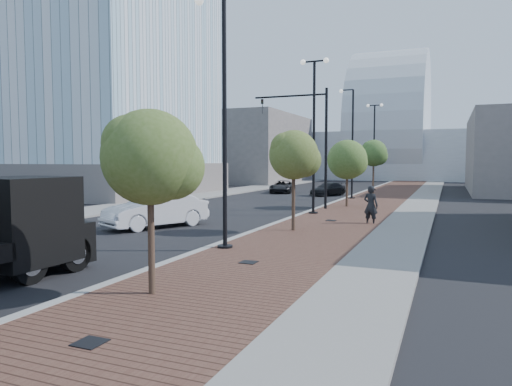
% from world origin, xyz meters
% --- Properties ---
extents(sidewalk, '(7.00, 140.00, 0.12)m').
position_xyz_m(sidewalk, '(3.50, 40.00, 0.06)').
color(sidewalk, '#4C2D23').
rests_on(sidewalk, ground).
extents(concrete_strip, '(2.40, 140.00, 0.13)m').
position_xyz_m(concrete_strip, '(6.20, 40.00, 0.07)').
color(concrete_strip, slate).
rests_on(concrete_strip, ground).
extents(curb, '(0.30, 140.00, 0.14)m').
position_xyz_m(curb, '(0.00, 40.00, 0.07)').
color(curb, gray).
rests_on(curb, ground).
extents(west_sidewalk, '(4.00, 140.00, 0.12)m').
position_xyz_m(west_sidewalk, '(-13.00, 40.00, 0.06)').
color(west_sidewalk, slate).
rests_on(west_sidewalk, ground).
extents(white_sedan, '(3.80, 5.48, 1.71)m').
position_xyz_m(white_sedan, '(-5.18, 14.09, 0.86)').
color(white_sedan, silver).
rests_on(white_sedan, ground).
extents(dark_car_mid, '(2.74, 4.77, 1.25)m').
position_xyz_m(dark_car_mid, '(-7.53, 39.72, 0.63)').
color(dark_car_mid, black).
rests_on(dark_car_mid, ground).
extents(dark_car_far, '(3.15, 4.49, 1.21)m').
position_xyz_m(dark_car_far, '(-2.36, 37.85, 0.60)').
color(dark_car_far, black).
rests_on(dark_car_far, ground).
extents(pedestrian, '(0.83, 0.64, 2.03)m').
position_xyz_m(pedestrian, '(4.48, 18.80, 1.02)').
color(pedestrian, black).
rests_on(pedestrian, ground).
extents(streetlight_1, '(1.44, 0.56, 9.21)m').
position_xyz_m(streetlight_1, '(0.49, 10.00, 4.34)').
color(streetlight_1, black).
rests_on(streetlight_1, ground).
extents(streetlight_2, '(1.72, 0.56, 9.28)m').
position_xyz_m(streetlight_2, '(0.60, 22.00, 4.82)').
color(streetlight_2, black).
rests_on(streetlight_2, ground).
extents(streetlight_3, '(1.44, 0.56, 9.21)m').
position_xyz_m(streetlight_3, '(0.49, 34.00, 4.34)').
color(streetlight_3, black).
rests_on(streetlight_3, ground).
extents(streetlight_4, '(1.72, 0.56, 9.28)m').
position_xyz_m(streetlight_4, '(0.60, 46.00, 4.82)').
color(streetlight_4, black).
rests_on(streetlight_4, ground).
extents(traffic_mast, '(5.09, 0.20, 8.00)m').
position_xyz_m(traffic_mast, '(-0.30, 25.00, 4.98)').
color(traffic_mast, black).
rests_on(traffic_mast, ground).
extents(tree_0, '(2.33, 2.27, 4.51)m').
position_xyz_m(tree_0, '(1.65, 4.02, 3.36)').
color(tree_0, '#382619').
rests_on(tree_0, ground).
extents(tree_1, '(2.30, 2.24, 4.67)m').
position_xyz_m(tree_1, '(1.65, 15.02, 3.53)').
color(tree_1, '#382619').
rests_on(tree_1, ground).
extents(tree_2, '(2.72, 2.72, 4.71)m').
position_xyz_m(tree_2, '(1.65, 27.02, 3.34)').
color(tree_2, '#382619').
rests_on(tree_2, ground).
extents(tree_3, '(2.49, 2.46, 5.20)m').
position_xyz_m(tree_3, '(1.65, 39.02, 3.95)').
color(tree_3, '#382619').
rests_on(tree_3, ground).
extents(tower_podium, '(19.00, 19.00, 3.00)m').
position_xyz_m(tower_podium, '(-24.00, 32.00, 1.50)').
color(tower_podium, '#68615E').
rests_on(tower_podium, ground).
extents(convention_center, '(50.00, 30.00, 50.00)m').
position_xyz_m(convention_center, '(-2.00, 85.00, 6.00)').
color(convention_center, '#AAB1B4').
rests_on(convention_center, ground).
extents(commercial_block_nw, '(14.00, 20.00, 10.00)m').
position_xyz_m(commercial_block_nw, '(-20.00, 60.00, 5.00)').
color(commercial_block_nw, '#615B57').
rests_on(commercial_block_nw, ground).
extents(utility_cover_0, '(0.50, 0.50, 0.02)m').
position_xyz_m(utility_cover_0, '(2.40, 1.00, 0.13)').
color(utility_cover_0, black).
rests_on(utility_cover_0, sidewalk).
extents(utility_cover_1, '(0.50, 0.50, 0.02)m').
position_xyz_m(utility_cover_1, '(2.40, 8.00, 0.13)').
color(utility_cover_1, black).
rests_on(utility_cover_1, sidewalk).
extents(utility_cover_2, '(0.50, 0.50, 0.02)m').
position_xyz_m(utility_cover_2, '(2.40, 19.00, 0.13)').
color(utility_cover_2, black).
rests_on(utility_cover_2, sidewalk).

